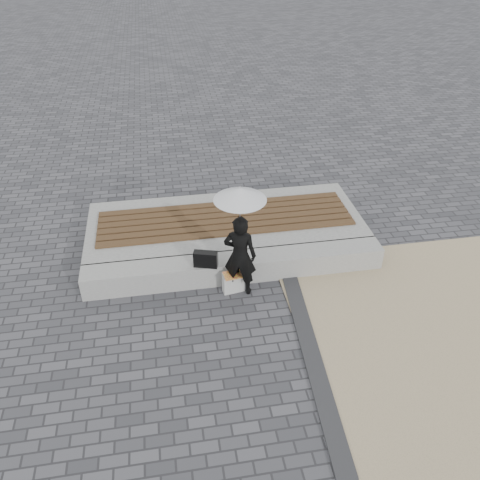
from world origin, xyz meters
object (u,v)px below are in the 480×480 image
object	(u,v)px
woman	(240,256)
parasol	(240,194)
handbag	(206,259)
seating_ledge	(236,267)
canvas_tote	(233,282)

from	to	relation	value
woman	parasol	bearing A→B (deg)	-69.76
parasol	handbag	bearing A→B (deg)	156.53
seating_ledge	handbag	bearing A→B (deg)	-164.22
woman	handbag	xyz separation A→B (m)	(-0.52, 0.22, -0.17)
seating_ledge	handbag	xyz separation A→B (m)	(-0.51, -0.14, 0.33)
seating_ledge	woman	bearing A→B (deg)	-88.70
woman	handbag	world-z (taller)	woman
seating_ledge	handbag	size ratio (longest dim) A/B	13.09
seating_ledge	parasol	world-z (taller)	parasol
woman	canvas_tote	xyz separation A→B (m)	(-0.10, 0.01, -0.52)
handbag	canvas_tote	world-z (taller)	handbag
woman	handbag	distance (m)	0.59
parasol	canvas_tote	xyz separation A→B (m)	(-0.10, 0.01, -1.62)
seating_ledge	handbag	world-z (taller)	handbag
parasol	seating_ledge	bearing A→B (deg)	91.30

